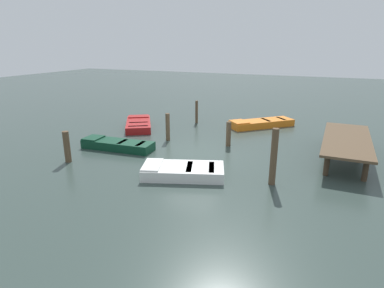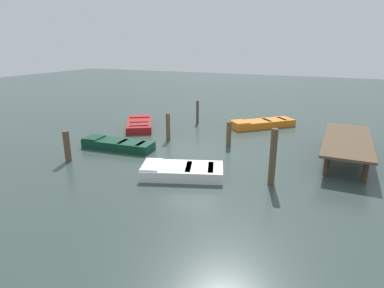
{
  "view_description": "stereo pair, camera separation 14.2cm",
  "coord_description": "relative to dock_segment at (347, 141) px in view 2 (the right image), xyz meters",
  "views": [
    {
      "loc": [
        13.1,
        5.66,
        4.81
      ],
      "look_at": [
        0.0,
        0.0,
        0.35
      ],
      "focal_mm": 30.13,
      "sensor_mm": 36.0,
      "label": 1
    },
    {
      "loc": [
        13.04,
        5.79,
        4.81
      ],
      "look_at": [
        0.0,
        0.0,
        0.35
      ],
      "focal_mm": 30.13,
      "sensor_mm": 36.0,
      "label": 2
    }
  ],
  "objects": [
    {
      "name": "ground_plane",
      "position": [
        1.61,
        -6.52,
        -0.85
      ],
      "size": [
        80.0,
        80.0,
        0.0
      ],
      "primitive_type": "plane",
      "color": "#33423D"
    },
    {
      "name": "dock_segment",
      "position": [
        0.0,
        0.0,
        0.0
      ],
      "size": [
        5.63,
        1.97,
        0.95
      ],
      "rotation": [
        0.0,
        0.0,
        -0.02
      ],
      "color": "brown",
      "rests_on": "ground_plane"
    },
    {
      "name": "rowboat_orange",
      "position": [
        -4.31,
        -4.53,
        -0.63
      ],
      "size": [
        3.57,
        3.65,
        0.46
      ],
      "rotation": [
        0.0,
        0.0,
        5.48
      ],
      "color": "orange",
      "rests_on": "ground_plane"
    },
    {
      "name": "rowboat_red",
      "position": [
        -1.15,
        -11.18,
        -0.63
      ],
      "size": [
        3.48,
        2.87,
        0.46
      ],
      "rotation": [
        0.0,
        0.0,
        3.69
      ],
      "color": "maroon",
      "rests_on": "ground_plane"
    },
    {
      "name": "rowboat_dark_green",
      "position": [
        2.71,
        -9.92,
        -0.63
      ],
      "size": [
        1.29,
        3.53,
        0.46
      ],
      "rotation": [
        0.0,
        0.0,
        4.79
      ],
      "color": "#0C3823",
      "rests_on": "ground_plane"
    },
    {
      "name": "rowboat_white",
      "position": [
        4.48,
        -5.67,
        -0.63
      ],
      "size": [
        2.38,
        3.34,
        0.46
      ],
      "rotation": [
        0.0,
        0.0,
        5.05
      ],
      "color": "silver",
      "rests_on": "ground_plane"
    },
    {
      "name": "mooring_piling_mid_right",
      "position": [
        4.99,
        -10.79,
        -0.18
      ],
      "size": [
        0.26,
        0.26,
        1.34
      ],
      "primitive_type": "cylinder",
      "color": "brown",
      "rests_on": "ground_plane"
    },
    {
      "name": "mooring_piling_near_left",
      "position": [
        3.87,
        -2.44,
        0.18
      ],
      "size": [
        0.24,
        0.24,
        2.05
      ],
      "primitive_type": "cylinder",
      "color": "brown",
      "rests_on": "ground_plane"
    },
    {
      "name": "mooring_piling_near_right",
      "position": [
        0.45,
        -8.38,
        -0.14
      ],
      "size": [
        0.22,
        0.22,
        1.41
      ],
      "primitive_type": "cylinder",
      "color": "brown",
      "rests_on": "ground_plane"
    },
    {
      "name": "mooring_piling_mid_left",
      "position": [
        0.15,
        -5.21,
        -0.24
      ],
      "size": [
        0.24,
        0.24,
        1.21
      ],
      "primitive_type": "cylinder",
      "color": "brown",
      "rests_on": "ground_plane"
    },
    {
      "name": "mooring_piling_center",
      "position": [
        -3.66,
        -8.48,
        -0.14
      ],
      "size": [
        0.17,
        0.17,
        1.42
      ],
      "primitive_type": "cylinder",
      "color": "brown",
      "rests_on": "ground_plane"
    }
  ]
}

